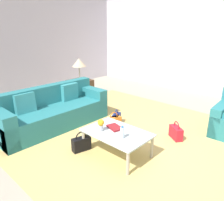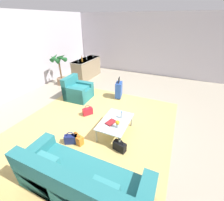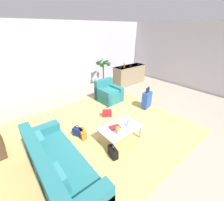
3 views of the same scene
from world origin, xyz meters
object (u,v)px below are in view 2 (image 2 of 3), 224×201
Objects in this scene: coffee_table at (115,122)px; coffee_table_book at (111,122)px; handbag_black at (120,146)px; water_bottle at (122,115)px; wine_glass_leftmost at (78,60)px; suitcase_blue at (119,90)px; handbag_navy at (71,139)px; handbag_orange at (78,139)px; potted_palm at (60,69)px; armchair at (77,91)px; handbag_red at (88,111)px; bar_console at (87,68)px; couch at (80,185)px; wine_glass_left_of_centre at (86,57)px; flower_vase at (118,123)px; wine_glass_right_of_centre at (93,55)px; wine_bottle_amber at (82,59)px.

coffee_table_book is (-0.12, 0.08, 0.06)m from coffee_table.
coffee_table_book is 0.65m from handbag_black.
water_bottle is 4.23m from wine_glass_leftmost.
wine_glass_leftmost is 0.18× the size of suitcase_blue.
handbag_orange is at bearing -67.06° from handbag_navy.
coffee_table is at bearing -120.74° from potted_palm.
potted_palm reaches higher than handbag_black.
armchair reaches higher than handbag_orange.
coffee_table_book reaches higher than handbag_red.
couch is at bearing -148.82° from bar_console.
bar_console is 5.31m from handbag_black.
wine_glass_leftmost reaches higher than handbag_navy.
handbag_red is (-3.03, -1.89, -0.96)m from wine_glass_left_of_centre.
water_bottle is 1.00× the size of flower_vase.
coffee_table is at bearing -160.71° from suitcase_blue.
armchair is 3.08m from wine_glass_right_of_centre.
coffee_table_book reaches higher than handbag_black.
wine_bottle_amber reaches higher than suitcase_blue.
wine_glass_left_of_centre reaches higher than couch.
handbag_red is (1.21, 0.46, 0.00)m from handbag_orange.
handbag_orange is at bearing -144.65° from armchair.
wine_glass_leftmost is 4.41m from handbag_navy.
wine_glass_left_of_centre is 1.49m from potted_palm.
armchair reaches higher than handbag_navy.
flower_vase is 1.33× the size of wine_glass_left_of_centre.
handbag_orange is (-0.62, 0.65, -0.30)m from coffee_table_book.
handbag_orange is at bearing -146.25° from wine_glass_leftmost.
flower_vase is at bearing -59.38° from handbag_orange.
coffee_table_book is at bearing 146.31° from coffee_table.
water_bottle is 0.24× the size of suitcase_blue.
wine_glass_right_of_centre is (0.63, -0.01, 0.00)m from wine_glass_left_of_centre.
bar_console is at bearing 32.32° from handbag_red.
handbag_orange is at bearing 101.27° from handbag_black.
bar_console is at bearing 29.27° from handbag_orange.
coffee_table_book reaches higher than handbag_orange.
bar_console reaches higher than handbag_black.
handbag_navy is (-4.94, -2.18, -0.96)m from wine_glass_right_of_centre.
handbag_navy is (-0.80, 0.88, -0.24)m from coffee_table.
handbag_navy is at bearing 102.81° from handbag_black.
bar_console is 1.28× the size of potted_palm.
wine_glass_leftmost is at bearing -40.31° from potted_palm.
wine_glass_leftmost is 1.27m from wine_glass_right_of_centre.
bar_console is 2.83m from suitcase_blue.
suitcase_blue is 2.37× the size of handbag_black.
water_bottle is 0.57× the size of handbag_black.
couch reaches higher than handbag_navy.
wine_glass_left_of_centre is 0.54m from wine_bottle_amber.
potted_palm reaches higher than water_bottle.
wine_glass_leftmost reaches higher than suitcase_blue.
coffee_table_book is at bearing -49.43° from handbag_navy.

